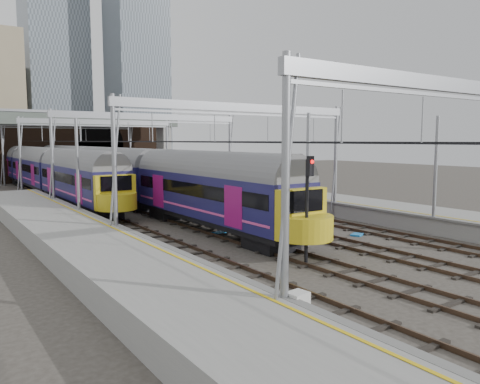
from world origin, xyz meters
TOP-DOWN VIEW (x-y plane):
  - ground at (0.00, 0.00)m, footprint 160.00×160.00m
  - platform_left at (-10.18, 2.50)m, footprint 4.32×55.00m
  - platform_right at (10.18, -1.50)m, footprint 4.32×47.00m
  - tracks at (0.00, 15.00)m, footprint 14.40×80.00m
  - overhead_line at (0.00, 21.49)m, footprint 16.80×80.00m
  - retaining_wall at (1.40, 51.93)m, footprint 28.00×2.75m
  - overbridge at (0.00, 46.00)m, footprint 28.00×3.00m
  - city_skyline at (2.73, 70.48)m, footprint 37.50×27.50m
  - train_main at (-2.00, 33.52)m, footprint 2.90×67.09m
  - train_second at (-6.00, 38.71)m, footprint 2.85×49.39m
  - signal_near_left at (-2.41, -0.65)m, footprint 0.38×0.47m
  - signal_near_centre at (0.10, 2.88)m, footprint 0.39×0.47m
  - relay_cabinet at (-7.80, -6.12)m, footprint 0.66×0.57m
  - equip_cover_a at (-1.99, 7.57)m, footprint 0.87×0.69m
  - equip_cover_b at (-0.45, 2.93)m, footprint 0.89×0.71m
  - equip_cover_c at (4.41, 2.46)m, footprint 0.98×0.85m

SIDE VIEW (x-z plane):
  - ground at x=0.00m, z-range 0.00..0.00m
  - tracks at x=0.00m, z-range -0.09..0.13m
  - equip_cover_a at x=-1.99m, z-range 0.00..0.09m
  - equip_cover_b at x=-0.45m, z-range 0.00..0.09m
  - equip_cover_c at x=4.41m, z-range 0.00..0.10m
  - platform_left at x=-10.18m, z-range -0.01..1.11m
  - platform_right at x=10.18m, z-range -0.01..1.11m
  - relay_cabinet at x=-7.80m, z-range 0.00..1.20m
  - train_second at x=-6.00m, z-range 0.07..4.96m
  - train_main at x=-2.00m, z-range 0.07..5.03m
  - signal_near_centre at x=0.10m, z-range 0.64..5.51m
  - signal_near_left at x=-2.41m, z-range 0.64..5.54m
  - retaining_wall at x=1.40m, z-range -0.17..8.83m
  - overhead_line at x=0.00m, z-range 2.57..10.57m
  - overbridge at x=0.00m, z-range 2.64..11.89m
  - city_skyline at x=2.73m, z-range -12.91..47.09m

